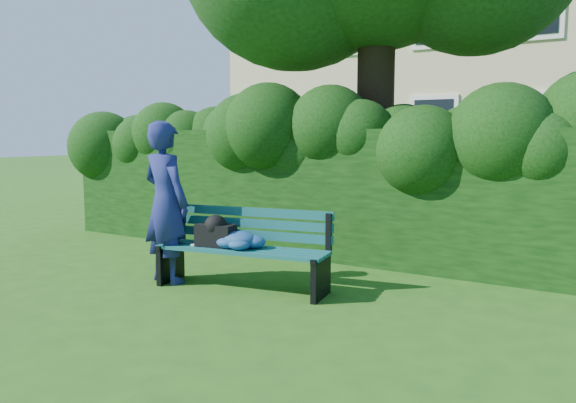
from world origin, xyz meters
The scene contains 4 objects.
ground centered at (0.00, 0.00, 0.00)m, with size 80.00×80.00×0.00m, color #255417.
hedge centered at (0.00, 2.20, 0.90)m, with size 10.00×1.00×1.80m.
park_bench centered at (-0.33, 0.06, 0.50)m, with size 2.03×0.87×0.89m.
man_reading centered at (-1.21, -0.16, 0.94)m, with size 0.69×0.45×1.88m, color navy.
Camera 1 is at (3.40, -4.93, 1.71)m, focal length 35.00 mm.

